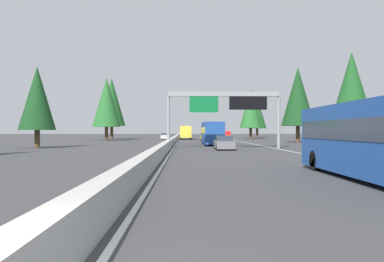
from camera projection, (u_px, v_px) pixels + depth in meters
The scene contains 21 objects.
ground_plane at pixel (176, 142), 63.76m from camera, with size 320.00×320.00×0.00m, color #38383A.
median_barrier at pixel (176, 137), 83.75m from camera, with size 180.00×0.56×0.90m, color #ADAAA3.
shoulder_stripe_right at pixel (236, 141), 73.99m from camera, with size 160.00×0.16×0.01m, color silver.
shoulder_stripe_median at pixel (178, 141), 73.77m from camera, with size 160.00×0.16×0.01m, color silver.
sign_gantry_overhead at pixel (225, 103), 42.53m from camera, with size 0.50×12.68×6.29m.
bus_far_center at pixel (379, 137), 14.88m from camera, with size 11.50×2.55×3.10m.
sedan_mid_right at pixel (224, 143), 39.31m from camera, with size 4.40×1.80×1.47m.
sedan_near_right at pixel (205, 137), 77.22m from camera, with size 4.40×1.80×1.47m.
box_truck_distant_b at pixel (186, 132), 84.43m from camera, with size 8.50×2.40×2.95m.
pickup_mid_center at pixel (225, 136), 71.05m from camera, with size 5.60×2.00×1.86m.
sedan_mid_left at pixel (208, 134), 126.93m from camera, with size 4.40×1.80×1.47m.
minivan_far_right at pixel (185, 134), 123.65m from camera, with size 5.00×1.95×1.69m.
bus_distant_a at pixel (212, 132), 53.46m from camera, with size 11.50×2.55×3.10m.
oncoming_near at pixel (165, 136), 88.19m from camera, with size 4.40×1.80×1.47m.
conifer_right_near at pixel (352, 90), 38.60m from camera, with size 4.38×4.38×9.96m.
conifer_right_mid at pixel (298, 97), 63.42m from camera, with size 5.50×5.50×12.49m.
conifer_right_far at pixel (251, 108), 90.20m from camera, with size 5.25×5.25×11.94m.
conifer_right_distant at pixel (257, 112), 110.11m from camera, with size 5.22×5.22×11.85m.
conifer_left_near at pixel (37, 98), 43.13m from camera, with size 4.08×4.08×9.27m.
conifer_left_mid at pixel (106, 102), 74.89m from camera, with size 5.43×5.43×12.35m.
conifer_left_far at pixel (112, 102), 87.84m from camera, with size 6.18×6.18×14.04m.
Camera 1 is at (-3.80, -1.49, 1.98)m, focal length 35.77 mm.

